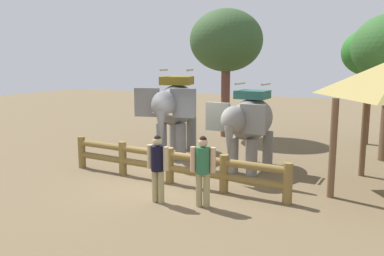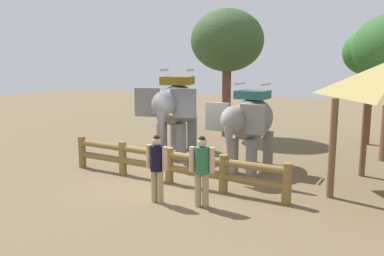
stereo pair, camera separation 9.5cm
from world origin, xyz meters
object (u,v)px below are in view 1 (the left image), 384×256
object	(u,v)px
tourist_woman_in_black	(158,164)
elephant_near_left	(175,107)
elephant_center	(249,122)
tree_back_center	(226,41)
log_fence	(170,163)
tree_far_left	(371,54)
tourist_man_in_blue	(203,166)

from	to	relation	value
tourist_woman_in_black	elephant_near_left	bearing A→B (deg)	112.87
elephant_center	tourist_woman_in_black	distance (m)	4.14
tree_back_center	elephant_near_left	bearing A→B (deg)	-94.01
tourist_woman_in_black	tree_back_center	world-z (taller)	tree_back_center
elephant_near_left	elephant_center	world-z (taller)	elephant_near_left
elephant_near_left	tourist_woman_in_black	size ratio (longest dim) A/B	2.23
log_fence	tree_far_left	bearing A→B (deg)	60.34
elephant_center	tree_back_center	size ratio (longest dim) A/B	0.56
elephant_near_left	elephant_center	xyz separation A→B (m)	(3.14, -0.86, -0.22)
tourist_woman_in_black	tree_far_left	world-z (taller)	tree_far_left
elephant_center	tree_back_center	bearing A→B (deg)	118.16
tourist_woman_in_black	tourist_man_in_blue	distance (m)	1.15
tree_back_center	tourist_woman_in_black	bearing A→B (deg)	-79.48
elephant_center	tree_back_center	distance (m)	6.61
tree_far_left	elephant_near_left	bearing A→B (deg)	-140.19
elephant_near_left	tourist_woman_in_black	bearing A→B (deg)	-67.13
tree_far_left	tree_back_center	xyz separation A→B (m)	(-6.05, -0.88, 0.57)
elephant_center	tourist_man_in_blue	bearing A→B (deg)	-89.73
tourist_woman_in_black	tree_far_left	bearing A→B (deg)	66.75
tree_back_center	elephant_center	bearing A→B (deg)	-61.84
tree_back_center	log_fence	bearing A→B (deg)	-81.15
tourist_woman_in_black	tree_back_center	distance (m)	9.97
elephant_center	tourist_man_in_blue	distance (m)	3.77
elephant_near_left	elephant_center	distance (m)	3.26
tourist_man_in_blue	tree_back_center	size ratio (longest dim) A/B	0.30
log_fence	elephant_near_left	world-z (taller)	elephant_near_left
tree_far_left	tourist_woman_in_black	bearing A→B (deg)	-113.25
tourist_woman_in_black	tree_back_center	size ratio (longest dim) A/B	0.29
elephant_center	tourist_man_in_blue	xyz separation A→B (m)	(0.02, -3.73, -0.57)
elephant_near_left	tree_back_center	size ratio (longest dim) A/B	0.66
elephant_near_left	tourist_woman_in_black	world-z (taller)	elephant_near_left
elephant_near_left	tourist_man_in_blue	xyz separation A→B (m)	(3.16, -4.58, -0.80)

